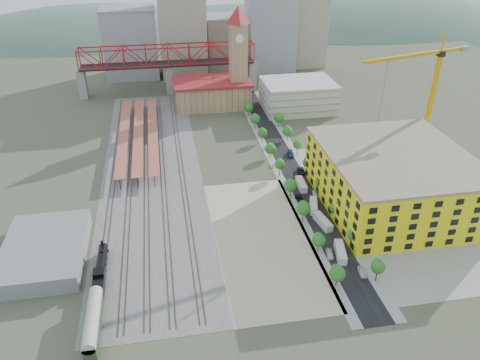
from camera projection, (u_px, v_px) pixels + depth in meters
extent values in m
plane|color=#474C38|center=(254.00, 185.00, 167.37)|extent=(400.00, 400.00, 0.00)
cube|color=#605E59|center=(152.00, 170.00, 176.91)|extent=(36.00, 165.00, 0.06)
cube|color=tan|center=(262.00, 238.00, 139.81)|extent=(28.00, 67.00, 0.06)
cube|color=black|center=(287.00, 162.00, 182.59)|extent=(12.00, 170.00, 0.06)
cube|color=gray|center=(273.00, 163.00, 181.77)|extent=(3.00, 170.00, 0.04)
cube|color=gray|center=(300.00, 161.00, 183.42)|extent=(3.00, 170.00, 0.04)
cube|color=gray|center=(397.00, 203.00, 157.02)|extent=(50.00, 90.00, 0.06)
cube|color=#382B23|center=(112.00, 173.00, 174.64)|extent=(0.12, 160.00, 0.18)
cube|color=#382B23|center=(116.00, 173.00, 174.85)|extent=(0.12, 160.00, 0.18)
cube|color=#382B23|center=(129.00, 172.00, 175.54)|extent=(0.12, 160.00, 0.18)
cube|color=#382B23|center=(132.00, 171.00, 175.75)|extent=(0.12, 160.00, 0.18)
cube|color=#382B23|center=(145.00, 170.00, 176.44)|extent=(0.12, 160.00, 0.18)
cube|color=#382B23|center=(149.00, 170.00, 176.66)|extent=(0.12, 160.00, 0.18)
cube|color=#382B23|center=(161.00, 169.00, 177.34)|extent=(0.12, 160.00, 0.18)
cube|color=#382B23|center=(165.00, 169.00, 177.56)|extent=(0.12, 160.00, 0.18)
cube|color=#382B23|center=(179.00, 168.00, 178.40)|extent=(0.12, 160.00, 0.18)
cube|color=#382B23|center=(183.00, 167.00, 178.61)|extent=(0.12, 160.00, 0.18)
cube|color=#B75E46|center=(124.00, 133.00, 196.81)|extent=(4.00, 80.00, 0.25)
cylinder|color=black|center=(125.00, 138.00, 197.80)|extent=(0.24, 0.24, 4.00)
cube|color=#B75E46|center=(138.00, 132.00, 197.71)|extent=(4.00, 80.00, 0.25)
cylinder|color=black|center=(139.00, 137.00, 198.70)|extent=(0.24, 0.24, 4.00)
cube|color=#B75E46|center=(153.00, 131.00, 198.61)|extent=(4.00, 80.00, 0.25)
cylinder|color=black|center=(153.00, 136.00, 199.60)|extent=(0.24, 0.24, 4.00)
cube|color=tan|center=(212.00, 94.00, 233.78)|extent=(36.00, 22.00, 12.00)
cube|color=maroon|center=(212.00, 81.00, 230.56)|extent=(38.00, 24.00, 1.20)
cube|color=tan|center=(238.00, 66.00, 227.08)|extent=(8.00, 8.00, 40.00)
pyramid|color=maroon|center=(238.00, 6.00, 213.20)|extent=(12.00, 12.00, 8.00)
cylinder|color=white|center=(240.00, 39.00, 216.63)|extent=(4.00, 0.30, 4.00)
cube|color=silver|center=(298.00, 95.00, 229.18)|extent=(34.00, 26.00, 14.00)
cube|color=gray|center=(83.00, 84.00, 242.93)|extent=(4.00, 6.00, 15.00)
cube|color=gray|center=(252.00, 75.00, 256.47)|extent=(4.00, 6.00, 15.00)
cube|color=gray|center=(170.00, 79.00, 249.70)|extent=(4.00, 6.00, 15.00)
cube|color=black|center=(168.00, 64.00, 245.73)|extent=(90.00, 9.00, 1.00)
cube|color=yellow|center=(393.00, 180.00, 152.12)|extent=(44.00, 50.00, 18.00)
cube|color=gray|center=(398.00, 154.00, 147.46)|extent=(44.60, 50.60, 0.80)
cube|color=gray|center=(45.00, 251.00, 130.55)|extent=(22.00, 32.00, 5.00)
cube|color=#9EA0A3|center=(131.00, 43.00, 270.93)|extent=(30.00, 25.00, 38.00)
cube|color=#B2A58C|center=(182.00, 31.00, 267.69)|extent=(26.00, 22.00, 52.00)
cube|color=gray|center=(225.00, 42.00, 290.03)|extent=(24.00, 24.00, 30.00)
cube|color=#9EA0A3|center=(271.00, 19.00, 277.95)|extent=(28.00, 22.00, 60.00)
cube|color=#B2A58C|center=(306.00, 29.00, 289.81)|extent=(22.00, 20.00, 44.00)
cube|color=brown|center=(202.00, 43.00, 297.47)|extent=(20.00, 20.00, 26.00)
ellipsoid|color=#4C6B59|center=(105.00, 113.00, 411.43)|extent=(396.00, 216.00, 180.00)
ellipsoid|color=#4C6B59|center=(239.00, 128.00, 441.38)|extent=(484.00, 264.00, 220.00)
ellipsoid|color=#4C6B59|center=(362.00, 99.00, 448.52)|extent=(418.00, 228.00, 190.00)
cylinder|color=black|center=(102.00, 260.00, 127.19)|extent=(2.55, 12.24, 2.55)
cube|color=black|center=(99.00, 276.00, 121.42)|extent=(2.86, 3.06, 3.26)
cylinder|color=black|center=(102.00, 243.00, 130.65)|extent=(0.71, 0.71, 1.63)
sphere|color=black|center=(101.00, 252.00, 128.28)|extent=(1.02, 1.02, 1.02)
cone|color=black|center=(104.00, 249.00, 133.89)|extent=(2.65, 1.63, 2.65)
cube|color=black|center=(98.00, 290.00, 117.80)|extent=(2.86, 6.12, 2.86)
cube|color=#263B20|center=(93.00, 324.00, 107.52)|extent=(2.96, 18.36, 3.26)
cylinder|color=#ADA899|center=(92.00, 318.00, 106.66)|extent=(3.16, 18.36, 3.16)
cube|color=#EFAA0F|center=(429.00, 110.00, 175.80)|extent=(1.44, 1.44, 40.43)
cube|color=black|center=(441.00, 54.00, 165.33)|extent=(2.25, 2.25, 1.80)
cube|color=#EFAA0F|center=(404.00, 57.00, 158.62)|extent=(33.26, 9.88, 1.08)
cube|color=#EFAA0F|center=(453.00, 50.00, 166.86)|extent=(10.69, 3.83, 1.08)
cube|color=gray|center=(464.00, 49.00, 168.92)|extent=(3.19, 2.87, 1.80)
cube|color=#EFAA0F|center=(444.00, 41.00, 163.10)|extent=(0.45, 0.45, 7.19)
cube|color=silver|center=(340.00, 252.00, 132.13)|extent=(4.17, 9.45, 2.50)
cube|color=silver|center=(323.00, 222.00, 145.18)|extent=(3.89, 9.19, 2.44)
cube|color=silver|center=(313.00, 206.00, 153.25)|extent=(4.53, 8.87, 2.35)
cube|color=silver|center=(301.00, 184.00, 165.21)|extent=(2.79, 8.99, 2.43)
imported|color=silver|center=(330.00, 254.00, 132.15)|extent=(2.53, 4.83, 1.57)
imported|color=#A7A8AC|center=(305.00, 208.00, 152.61)|extent=(2.30, 4.82, 1.52)
imported|color=black|center=(300.00, 199.00, 157.98)|extent=(2.19, 4.70, 1.30)
imported|color=navy|center=(271.00, 147.00, 193.28)|extent=(2.27, 4.64, 1.30)
imported|color=silver|center=(362.00, 272.00, 125.48)|extent=(2.40, 4.66, 1.52)
imported|color=#939397|center=(315.00, 194.00, 160.84)|extent=(1.95, 4.21, 1.34)
imported|color=black|center=(301.00, 171.00, 174.44)|extent=(3.50, 6.03, 1.58)
imported|color=navy|center=(291.00, 154.00, 187.03)|extent=(3.05, 5.83, 1.61)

